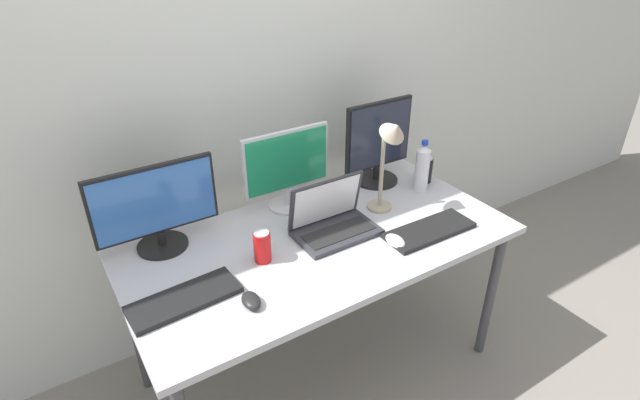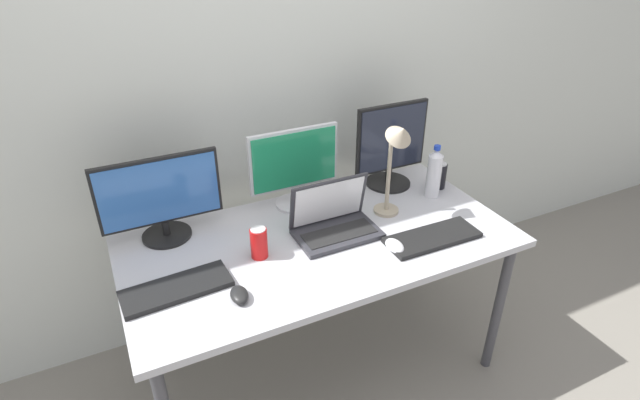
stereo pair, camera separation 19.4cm
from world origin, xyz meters
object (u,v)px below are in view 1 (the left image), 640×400
(keyboard_main, at_px, (184,299))
(laptop_silver, at_px, (333,220))
(work_desk, at_px, (320,251))
(soda_can_by_laptop, at_px, (425,170))
(monitor_center, at_px, (287,167))
(soda_can_near_keyboard, at_px, (262,247))
(desk_lamp, at_px, (390,148))
(monitor_right, at_px, (378,143))
(mouse_by_keyboard, at_px, (251,301))
(keyboard_aux, at_px, (429,230))
(monitor_left, at_px, (156,207))
(mouse_by_laptop, at_px, (395,241))
(water_bottle, at_px, (422,168))

(keyboard_main, bearing_deg, laptop_silver, 4.43)
(work_desk, bearing_deg, soda_can_by_laptop, 11.82)
(monitor_center, distance_m, soda_can_near_keyboard, 0.43)
(monitor_center, distance_m, keyboard_main, 0.74)
(keyboard_main, relative_size, soda_can_near_keyboard, 2.99)
(laptop_silver, relative_size, desk_lamp, 0.75)
(monitor_right, distance_m, mouse_by_keyboard, 1.05)
(work_desk, bearing_deg, keyboard_aux, -26.89)
(monitor_left, height_order, desk_lamp, desk_lamp)
(keyboard_main, xyz_separation_m, mouse_by_laptop, (0.82, -0.12, 0.01))
(monitor_left, bearing_deg, mouse_by_laptop, -31.62)
(laptop_silver, height_order, soda_can_near_keyboard, laptop_silver)
(keyboard_aux, bearing_deg, mouse_by_keyboard, -178.77)
(monitor_center, distance_m, keyboard_aux, 0.66)
(work_desk, bearing_deg, monitor_left, 152.86)
(monitor_right, height_order, laptop_silver, monitor_right)
(monitor_right, bearing_deg, laptop_silver, -148.73)
(monitor_center, relative_size, monitor_right, 1.01)
(monitor_left, height_order, mouse_by_laptop, monitor_left)
(laptop_silver, xyz_separation_m, soda_can_by_laptop, (0.63, 0.13, 0.01))
(keyboard_main, height_order, desk_lamp, desk_lamp)
(laptop_silver, height_order, soda_can_by_laptop, laptop_silver)
(monitor_right, bearing_deg, monitor_center, 178.47)
(monitor_right, relative_size, keyboard_main, 1.08)
(laptop_silver, distance_m, mouse_by_keyboard, 0.53)
(soda_can_near_keyboard, distance_m, desk_lamp, 0.66)
(soda_can_by_laptop, bearing_deg, desk_lamp, -159.88)
(monitor_left, xyz_separation_m, mouse_by_keyboard, (0.15, -0.50, -0.17))
(laptop_silver, bearing_deg, monitor_left, 156.87)
(monitor_left, height_order, monitor_center, monitor_center)
(mouse_by_keyboard, distance_m, mouse_by_laptop, 0.64)
(work_desk, height_order, monitor_center, monitor_center)
(laptop_silver, height_order, water_bottle, water_bottle)
(water_bottle, xyz_separation_m, soda_can_near_keyboard, (-0.89, -0.10, -0.05))
(monitor_left, bearing_deg, water_bottle, -9.28)
(work_desk, relative_size, keyboard_main, 4.17)
(monitor_center, bearing_deg, water_bottle, -18.35)
(mouse_by_keyboard, relative_size, desk_lamp, 0.22)
(laptop_silver, relative_size, soda_can_by_laptop, 2.70)
(keyboard_aux, bearing_deg, laptop_silver, 147.17)
(keyboard_aux, height_order, water_bottle, water_bottle)
(monitor_left, distance_m, keyboard_aux, 1.09)
(mouse_by_laptop, bearing_deg, mouse_by_keyboard, -175.79)
(soda_can_near_keyboard, xyz_separation_m, soda_can_by_laptop, (0.97, 0.16, 0.00))
(laptop_silver, height_order, mouse_by_laptop, laptop_silver)
(mouse_by_keyboard, distance_m, water_bottle, 1.08)
(soda_can_by_laptop, bearing_deg, water_bottle, -145.17)
(soda_can_near_keyboard, relative_size, desk_lamp, 0.28)
(laptop_silver, xyz_separation_m, soda_can_near_keyboard, (-0.33, -0.02, 0.01))
(keyboard_main, relative_size, water_bottle, 1.48)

